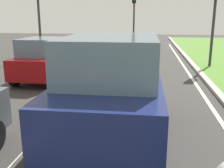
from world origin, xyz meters
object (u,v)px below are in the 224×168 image
object	(u,v)px
car_suv_ahead	(113,90)
traffic_light_overhead_left	(37,6)
car_hatchback_far	(45,59)
traffic_light_near_right	(216,6)
traffic_light_far_median	(134,9)

from	to	relation	value
car_suv_ahead	traffic_light_overhead_left	distance (m)	11.92
car_suv_ahead	traffic_light_overhead_left	bearing A→B (deg)	119.38
car_hatchback_far	traffic_light_overhead_left	world-z (taller)	traffic_light_overhead_left
car_suv_ahead	traffic_light_near_right	size ratio (longest dim) A/B	0.96
traffic_light_near_right	traffic_light_far_median	size ratio (longest dim) A/B	0.99
traffic_light_near_right	traffic_light_overhead_left	xyz separation A→B (m)	(-9.80, 1.07, 0.10)
car_hatchback_far	traffic_light_far_median	distance (m)	12.70
car_suv_ahead	traffic_light_near_right	xyz separation A→B (m)	(3.93, 9.10, 1.97)
car_suv_ahead	traffic_light_far_median	size ratio (longest dim) A/B	0.95
traffic_light_far_median	car_suv_ahead	bearing A→B (deg)	-87.92
car_hatchback_far	traffic_light_near_right	size ratio (longest dim) A/B	0.79
car_hatchback_far	traffic_light_far_median	world-z (taller)	traffic_light_far_median
car_suv_ahead	car_hatchback_far	world-z (taller)	car_suv_ahead
car_hatchback_far	car_suv_ahead	bearing A→B (deg)	-54.94
car_hatchback_far	traffic_light_overhead_left	size ratio (longest dim) A/B	0.79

